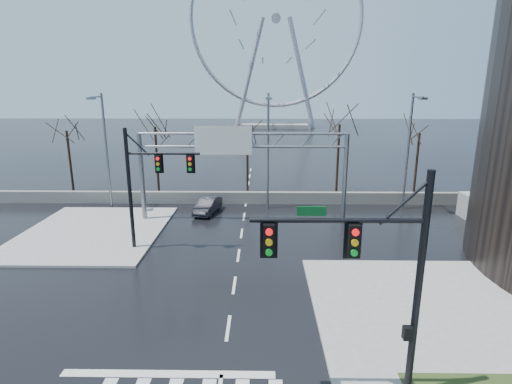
{
  "coord_description": "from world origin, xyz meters",
  "views": [
    {
      "loc": [
        1.47,
        -15.66,
        10.31
      ],
      "look_at": [
        1.11,
        8.75,
        4.0
      ],
      "focal_mm": 28.0,
      "sensor_mm": 36.0,
      "label": 1
    }
  ],
  "objects_px": {
    "sign_gantry": "(238,157)",
    "signal_mast_near": "(378,267)",
    "ferris_wheel": "(276,26)",
    "car": "(208,206)",
    "signal_mast_far": "(146,178)"
  },
  "relations": [
    {
      "from": "sign_gantry",
      "to": "car",
      "type": "bearing_deg",
      "value": 143.7
    },
    {
      "from": "signal_mast_near",
      "to": "car",
      "type": "bearing_deg",
      "value": 111.52
    },
    {
      "from": "ferris_wheel",
      "to": "car",
      "type": "xyz_separation_m",
      "value": [
        -8.15,
        -78.0,
        -25.48
      ]
    },
    {
      "from": "signal_mast_near",
      "to": "signal_mast_far",
      "type": "height_order",
      "value": "same"
    },
    {
      "from": "ferris_wheel",
      "to": "car",
      "type": "height_order",
      "value": "ferris_wheel"
    },
    {
      "from": "car",
      "to": "signal_mast_near",
      "type": "bearing_deg",
      "value": -55.86
    },
    {
      "from": "sign_gantry",
      "to": "car",
      "type": "xyz_separation_m",
      "value": [
        -2.78,
        2.04,
        -4.53
      ]
    },
    {
      "from": "signal_mast_far",
      "to": "car",
      "type": "distance_m",
      "value": 9.46
    },
    {
      "from": "signal_mast_far",
      "to": "signal_mast_near",
      "type": "bearing_deg",
      "value": -49.74
    },
    {
      "from": "car",
      "to": "ferris_wheel",
      "type": "bearing_deg",
      "value": 96.66
    },
    {
      "from": "sign_gantry",
      "to": "signal_mast_near",
      "type": "bearing_deg",
      "value": -73.81
    },
    {
      "from": "sign_gantry",
      "to": "car",
      "type": "distance_m",
      "value": 5.69
    },
    {
      "from": "sign_gantry",
      "to": "car",
      "type": "height_order",
      "value": "sign_gantry"
    },
    {
      "from": "ferris_wheel",
      "to": "signal_mast_far",
      "type": "bearing_deg",
      "value": -97.2
    },
    {
      "from": "car",
      "to": "signal_mast_far",
      "type": "bearing_deg",
      "value": -96.03
    }
  ]
}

